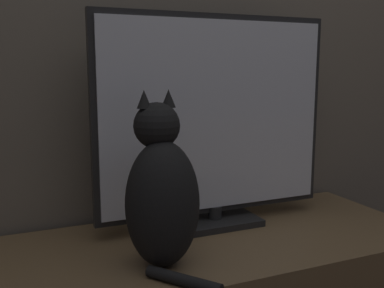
{
  "coord_description": "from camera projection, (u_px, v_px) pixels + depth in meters",
  "views": [
    {
      "loc": [
        -0.48,
        -0.21,
        1.04
      ],
      "look_at": [
        0.0,
        0.91,
        0.83
      ],
      "focal_mm": 42.0,
      "sensor_mm": 36.0,
      "label": 1
    }
  ],
  "objects": [
    {
      "name": "tv",
      "position": [
        215.0,
        122.0,
        1.38
      ],
      "size": [
        0.76,
        0.17,
        0.65
      ],
      "color": "black",
      "rests_on": "tv_stand"
    },
    {
      "name": "cat",
      "position": [
        161.0,
        195.0,
        1.11
      ],
      "size": [
        0.19,
        0.3,
        0.44
      ],
      "rotation": [
        0.0,
        0.0,
        0.04
      ],
      "color": "black",
      "rests_on": "tv_stand"
    }
  ]
}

